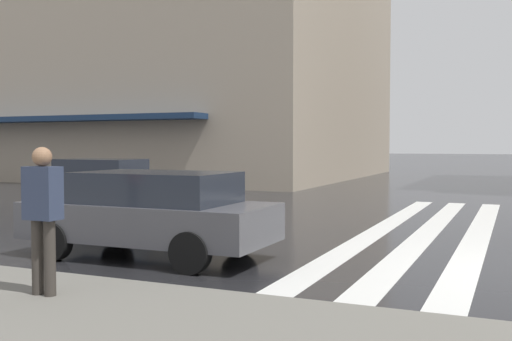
% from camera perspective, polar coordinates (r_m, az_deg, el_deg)
% --- Properties ---
extents(haussmann_block_mid, '(20.16, 24.62, 20.64)m').
position_cam_1_polar(haussmann_block_mid, '(38.09, -9.46, 14.99)').
color(haussmann_block_mid, tan).
rests_on(haussmann_block_mid, ground_plane).
extents(car_black, '(1.85, 4.10, 1.41)m').
position_cam_1_polar(car_black, '(18.69, -14.28, -0.94)').
color(car_black, black).
rests_on(car_black, ground_plane).
extents(car_dark_grey, '(1.85, 4.10, 1.41)m').
position_cam_1_polar(car_dark_grey, '(9.93, -9.97, -3.90)').
color(car_dark_grey, '#4C4C51').
rests_on(car_dark_grey, ground_plane).
extents(pedestrian_approaching_kerb, '(0.24, 0.40, 1.68)m').
position_cam_1_polar(pedestrian_approaching_kerb, '(7.17, -19.64, -3.42)').
color(pedestrian_approaching_kerb, '#2D3851').
rests_on(pedestrian_approaching_kerb, sidewalk_pavement).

